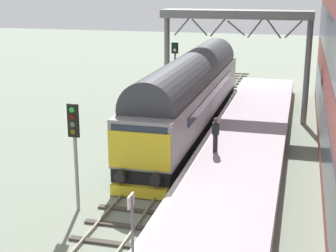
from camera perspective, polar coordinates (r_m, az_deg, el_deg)
ground_plane at (r=22.53m, az=-2.17°, el=-6.67°), size 140.00×140.00×0.00m
track_main at (r=22.51m, az=-2.17°, el=-6.54°), size 2.50×60.00×0.15m
station_platform at (r=21.64m, az=7.04°, el=-6.32°), size 4.00×44.00×1.01m
diesel_locomotive at (r=29.68m, az=2.53°, el=3.88°), size 2.74×19.97×4.68m
signal_post_mid at (r=19.53m, az=-10.40°, el=-1.77°), size 0.44×0.22×4.27m
signal_post_far at (r=33.97m, az=0.78°, el=6.24°), size 0.44×0.22×4.82m
platform_number_sign at (r=14.28m, az=-4.08°, el=-10.22°), size 0.10×0.44×2.02m
waiting_passenger at (r=23.53m, az=5.35°, el=-0.60°), size 0.42×0.49×1.64m
overhead_footbridge at (r=32.47m, az=7.65°, el=11.36°), size 9.30×2.00×6.96m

